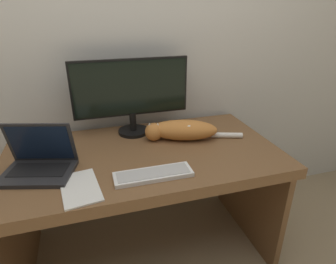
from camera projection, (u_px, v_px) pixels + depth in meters
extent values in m
cube|color=silver|center=(124.00, 32.00, 1.68)|extent=(6.40, 0.06, 2.60)
cube|color=brown|center=(144.00, 157.00, 1.53)|extent=(1.47, 0.79, 0.06)
cube|color=brown|center=(18.00, 234.00, 1.50)|extent=(0.04, 0.73, 0.66)
cube|color=brown|center=(248.00, 190.00, 1.86)|extent=(0.04, 0.73, 0.66)
cylinder|color=black|center=(133.00, 131.00, 1.74)|extent=(0.19, 0.19, 0.02)
cylinder|color=black|center=(133.00, 121.00, 1.72)|extent=(0.04, 0.04, 0.11)
cube|color=black|center=(131.00, 88.00, 1.64)|extent=(0.68, 0.02, 0.33)
cube|color=black|center=(131.00, 88.00, 1.63)|extent=(0.66, 0.01, 0.31)
cube|color=#232326|center=(38.00, 173.00, 1.30)|extent=(0.36, 0.30, 0.02)
cube|color=black|center=(39.00, 170.00, 1.31)|extent=(0.28, 0.19, 0.00)
cube|color=#232326|center=(41.00, 143.00, 1.33)|extent=(0.32, 0.14, 0.22)
cube|color=black|center=(40.00, 143.00, 1.33)|extent=(0.29, 0.12, 0.19)
cube|color=white|center=(153.00, 174.00, 1.30)|extent=(0.36, 0.11, 0.02)
cube|color=#B3B3B3|center=(153.00, 172.00, 1.29)|extent=(0.34, 0.09, 0.00)
ellipsoid|color=#C67A38|center=(184.00, 130.00, 1.64)|extent=(0.42, 0.26, 0.12)
ellipsoid|color=white|center=(187.00, 125.00, 1.63)|extent=(0.20, 0.16, 0.05)
sphere|color=#C67A38|center=(154.00, 132.00, 1.63)|extent=(0.10, 0.10, 0.10)
cone|color=white|center=(150.00, 125.00, 1.61)|extent=(0.04, 0.04, 0.03)
cone|color=white|center=(158.00, 125.00, 1.61)|extent=(0.04, 0.04, 0.03)
cylinder|color=white|center=(227.00, 135.00, 1.67)|extent=(0.18, 0.09, 0.03)
cube|color=white|center=(80.00, 188.00, 1.21)|extent=(0.19, 0.28, 0.01)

